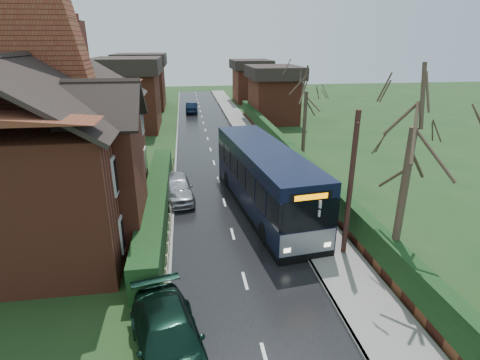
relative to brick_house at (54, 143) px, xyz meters
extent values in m
plane|color=#2A431C|center=(8.73, -4.78, -4.38)|extent=(140.00, 140.00, 0.00)
cube|color=black|center=(8.73, 5.22, -4.37)|extent=(6.00, 100.00, 0.02)
cube|color=slate|center=(12.98, 5.22, -4.31)|extent=(2.50, 100.00, 0.14)
cube|color=gray|center=(11.78, 5.22, -4.31)|extent=(0.12, 100.00, 0.14)
cube|color=gray|center=(5.68, 5.22, -4.33)|extent=(0.12, 100.00, 0.10)
cube|color=black|center=(4.83, 0.22, -3.58)|extent=(1.20, 16.00, 1.60)
cube|color=brown|center=(14.53, 5.22, -4.08)|extent=(0.30, 50.00, 0.60)
cube|color=black|center=(14.53, 5.22, -3.18)|extent=(0.60, 50.00, 1.20)
cube|color=brown|center=(-0.27, 0.22, -1.38)|extent=(8.00, 14.00, 6.00)
cube|color=brown|center=(3.23, -2.78, -1.38)|extent=(2.50, 4.00, 6.00)
cube|color=brown|center=(0.73, 4.22, 4.82)|extent=(0.90, 1.40, 2.20)
cube|color=silver|center=(3.78, -4.78, -2.78)|extent=(0.08, 1.20, 1.60)
cube|color=black|center=(3.81, -4.78, -2.78)|extent=(0.03, 0.95, 1.35)
cube|color=silver|center=(3.78, -4.78, -0.18)|extent=(0.08, 1.20, 1.60)
cube|color=black|center=(3.81, -4.78, -0.18)|extent=(0.03, 0.95, 1.35)
cube|color=silver|center=(3.78, -0.78, -2.78)|extent=(0.08, 1.20, 1.60)
cube|color=black|center=(3.81, -0.78, -2.78)|extent=(0.03, 0.95, 1.35)
cube|color=silver|center=(3.78, -0.78, -0.18)|extent=(0.08, 1.20, 1.60)
cube|color=black|center=(3.81, -0.78, -0.18)|extent=(0.03, 0.95, 1.35)
cube|color=silver|center=(3.78, 3.22, -2.78)|extent=(0.08, 1.20, 1.60)
cube|color=black|center=(3.81, 3.22, -2.78)|extent=(0.03, 0.95, 1.35)
cube|color=silver|center=(3.78, 3.22, -0.18)|extent=(0.08, 1.20, 1.60)
cube|color=black|center=(3.81, 3.22, -0.18)|extent=(0.03, 0.95, 1.35)
cube|color=silver|center=(3.78, 5.72, -2.78)|extent=(0.08, 1.20, 1.60)
cube|color=black|center=(3.81, 5.72, -2.78)|extent=(0.03, 0.95, 1.35)
cube|color=silver|center=(3.78, 5.72, -0.18)|extent=(0.08, 1.20, 1.60)
cube|color=black|center=(3.81, 5.72, -0.18)|extent=(0.03, 0.95, 1.35)
cube|color=black|center=(10.93, 0.14, -3.37)|extent=(4.14, 12.21, 1.24)
cube|color=black|center=(10.93, 0.14, -2.10)|extent=(4.16, 12.22, 1.31)
cube|color=black|center=(10.93, 0.14, -1.09)|extent=(4.14, 12.21, 0.72)
cube|color=black|center=(10.93, 0.14, -4.18)|extent=(4.14, 12.21, 0.38)
cube|color=gray|center=(11.65, -5.76, -3.40)|extent=(2.61, 0.43, 1.09)
cube|color=black|center=(11.65, -5.78, -2.09)|extent=(2.44, 0.37, 1.42)
cube|color=black|center=(11.65, -5.78, -1.22)|extent=(1.90, 0.31, 0.38)
cube|color=#FF8C00|center=(11.65, -5.82, -1.22)|extent=(1.49, 0.22, 0.24)
cube|color=black|center=(11.65, -5.77, -4.14)|extent=(2.66, 0.46, 0.33)
cube|color=#FFF2CC|center=(10.71, -5.93, -3.61)|extent=(0.31, 0.09, 0.20)
cube|color=#FFF2CC|center=(12.60, -5.70, -3.61)|extent=(0.31, 0.09, 0.20)
cylinder|color=black|center=(10.17, -3.81, -3.85)|extent=(0.43, 1.07, 1.05)
cylinder|color=black|center=(12.61, -3.52, -3.85)|extent=(0.43, 1.07, 1.05)
cylinder|color=black|center=(9.25, 3.80, -3.85)|extent=(0.43, 1.07, 1.05)
cylinder|color=black|center=(11.70, 4.09, -3.85)|extent=(0.43, 1.07, 1.05)
imported|color=#B8B7BC|center=(5.93, 2.25, -3.62)|extent=(2.25, 4.62, 1.52)
imported|color=black|center=(5.83, -10.36, -3.66)|extent=(3.05, 5.25, 1.43)
imported|color=black|center=(7.55, 32.12, -3.65)|extent=(1.73, 4.46, 1.45)
cylinder|color=slate|center=(12.01, -5.67, -2.86)|extent=(0.09, 0.09, 3.03)
cube|color=silver|center=(12.01, -5.67, -1.57)|extent=(0.19, 0.45, 0.35)
cube|color=silver|center=(12.01, -5.67, -2.00)|extent=(0.17, 0.41, 0.30)
cylinder|color=black|center=(13.53, -5.37, -1.06)|extent=(0.23, 0.23, 6.63)
cube|color=black|center=(13.53, -5.37, 1.78)|extent=(0.36, 0.83, 0.08)
cylinder|color=#3D3024|center=(14.73, -7.37, -1.21)|extent=(0.30, 0.30, 6.32)
cylinder|color=#3D2F24|center=(16.08, 9.13, -1.60)|extent=(0.30, 0.30, 5.55)
cylinder|color=#35271F|center=(0.09, 7.71, -0.91)|extent=(0.32, 0.32, 6.94)
camera|label=1|loc=(6.68, -19.50, 4.82)|focal=28.00mm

